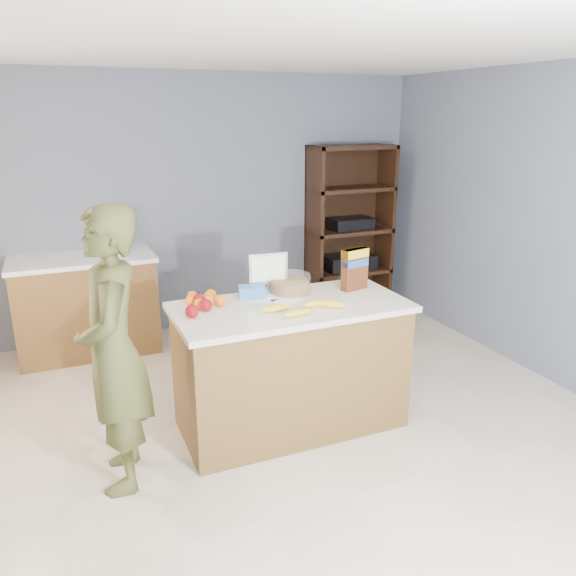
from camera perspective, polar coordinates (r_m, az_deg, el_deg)
name	(u,v)px	position (r m, az deg, el deg)	size (l,w,h in m)	color
floor	(308,446)	(3.88, 2.09, -15.71)	(4.50, 5.00, 0.02)	beige
walls	(312,197)	(3.29, 2.41, 9.21)	(4.52, 5.02, 2.51)	slate
counter_peninsula	(291,371)	(3.92, 0.29, -8.40)	(1.56, 0.76, 0.90)	brown
back_cabinet	(87,305)	(5.41, -19.74, -1.64)	(1.24, 0.62, 0.90)	brown
shelving_unit	(347,233)	(6.18, 6.06, 5.57)	(0.90, 0.40, 1.80)	black
person	(113,351)	(3.33, -17.33, -6.17)	(0.61, 0.40, 1.67)	#494C23
knife_block	(119,241)	(5.27, -16.77, 4.58)	(0.12, 0.10, 0.31)	tan
envelopes	(278,300)	(3.82, -1.02, -1.21)	(0.34, 0.23, 0.00)	white
bananas	(305,307)	(3.61, 1.74, -1.95)	(0.57, 0.20, 0.05)	yellow
apples	(199,305)	(3.63, -9.04, -1.76)	(0.19, 0.28, 0.08)	maroon
oranges	(205,299)	(3.76, -8.45, -1.12)	(0.25, 0.24, 0.07)	orange
blue_carton	(252,292)	(3.87, -3.67, -0.37)	(0.18, 0.12, 0.08)	blue
salad_bowl	(290,285)	(3.96, 0.16, 0.35)	(0.30, 0.30, 0.13)	#267219
tv	(268,270)	(3.96, -2.05, 1.85)	(0.28, 0.12, 0.28)	silver
cereal_box	(355,266)	(4.03, 6.80, 2.23)	(0.21, 0.12, 0.30)	#592B14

